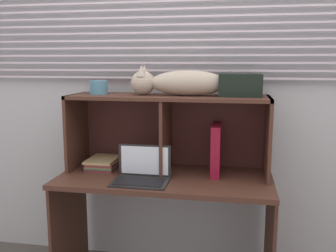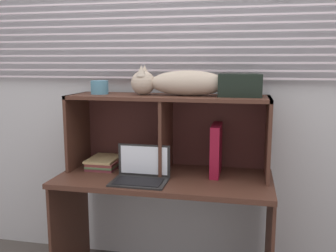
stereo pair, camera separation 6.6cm
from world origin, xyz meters
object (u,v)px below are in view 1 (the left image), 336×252
Objects in this scene: binder_upright at (216,149)px; small_basket at (99,87)px; book_stack at (104,163)px; storage_box at (240,85)px; cat at (179,83)px; laptop at (142,174)px.

binder_upright is 0.84m from small_basket.
book_stack is 1.04× the size of storage_box.
cat is 0.47m from binder_upright.
storage_box reaches higher than laptop.
laptop is 1.22× the size of book_stack.
storage_box is (0.89, 0.00, 0.02)m from small_basket.
small_basket is (-0.02, -0.00, 0.50)m from book_stack.
binder_upright is at bearing -0.00° from cat.
laptop reaches higher than book_stack.
cat is 0.73m from book_stack.
binder_upright is 1.19× the size of book_stack.
laptop is 0.63m from small_basket.
book_stack is at bearing 179.76° from storage_box.
laptop is at bearing -36.36° from book_stack.
cat is 7.03× the size of small_basket.
storage_box is (0.87, -0.00, 0.52)m from book_stack.
laptop is at bearing -157.48° from storage_box.
binder_upright is 1.23× the size of storage_box.
cat reaches higher than storage_box.
book_stack is (-0.73, 0.00, -0.12)m from binder_upright.
binder_upright is (0.23, -0.00, -0.41)m from cat.
storage_box is at bearing 22.52° from laptop.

